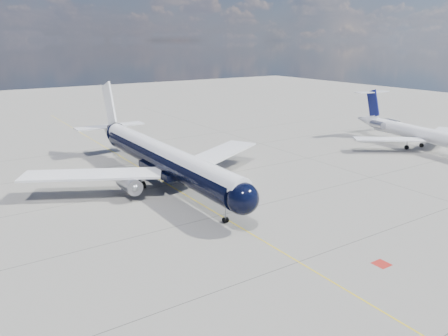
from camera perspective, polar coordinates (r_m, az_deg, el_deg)
The scene contains 5 objects.
ground at distance 74.08m, azimuth -8.95°, elevation -1.17°, with size 320.00×320.00×0.00m, color gray.
taxiway_centerline at distance 69.76m, azimuth -7.23°, elevation -2.21°, with size 0.16×160.00×0.01m, color #DEC10B.
red_marking at distance 48.53m, azimuth 19.88°, elevation -11.70°, with size 1.60×1.60×0.01m, color maroon.
main_airliner at distance 69.07m, azimuth -8.31°, elevation 1.48°, with size 41.53×50.40×14.59m.
regional_jet at distance 101.10m, azimuth 23.32°, elevation 4.45°, with size 28.58×33.10×11.22m.
Camera 1 is at (-28.77, -34.62, 22.01)m, focal length 35.00 mm.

